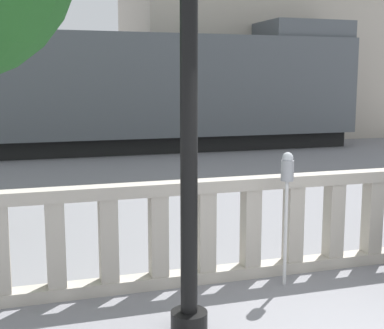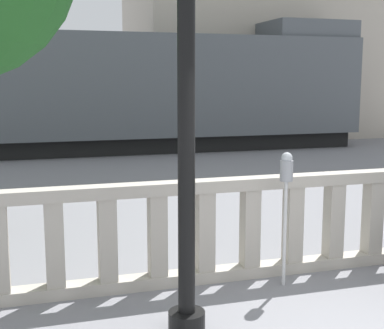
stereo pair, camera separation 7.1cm
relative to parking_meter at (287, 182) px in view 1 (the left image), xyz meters
The scene contains 3 objects.
balustrade 0.73m from the parking_meter, 87.95° to the left, with size 15.26×0.24×1.23m.
parking_meter is the anchor object (origin of this frame).
train_near 12.76m from the parking_meter, 100.32° to the left, with size 21.60×3.17×4.43m.
Camera 1 is at (-2.83, -3.12, 2.39)m, focal length 50.00 mm.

